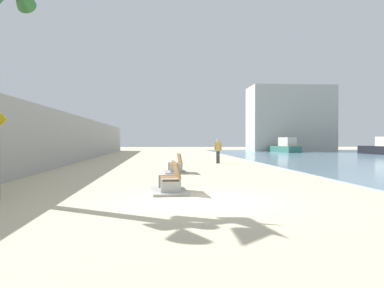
{
  "coord_description": "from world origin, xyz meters",
  "views": [
    {
      "loc": [
        -1.16,
        -10.74,
        1.67
      ],
      "look_at": [
        0.73,
        12.0,
        1.42
      ],
      "focal_mm": 36.81,
      "sensor_mm": 36.0,
      "label": 1
    }
  ],
  "objects_px": {
    "boat_nearest": "(285,147)",
    "boat_outer": "(384,148)",
    "bench_near": "(170,185)",
    "person_walking": "(218,149)",
    "bench_far": "(176,168)"
  },
  "relations": [
    {
      "from": "boat_nearest",
      "to": "boat_outer",
      "type": "bearing_deg",
      "value": -47.34
    },
    {
      "from": "bench_near",
      "to": "boat_outer",
      "type": "height_order",
      "value": "boat_outer"
    },
    {
      "from": "boat_nearest",
      "to": "person_walking",
      "type": "bearing_deg",
      "value": -118.21
    },
    {
      "from": "bench_near",
      "to": "person_walking",
      "type": "relative_size",
      "value": 1.24
    },
    {
      "from": "bench_far",
      "to": "boat_outer",
      "type": "relative_size",
      "value": 0.3
    },
    {
      "from": "bench_far",
      "to": "boat_nearest",
      "type": "distance_m",
      "value": 34.26
    },
    {
      "from": "person_walking",
      "to": "boat_nearest",
      "type": "xyz_separation_m",
      "value": [
        12.32,
        22.96,
        -0.28
      ]
    },
    {
      "from": "bench_near",
      "to": "bench_far",
      "type": "relative_size",
      "value": 1.0
    },
    {
      "from": "boat_nearest",
      "to": "bench_far",
      "type": "bearing_deg",
      "value": -117.12
    },
    {
      "from": "bench_far",
      "to": "boat_nearest",
      "type": "xyz_separation_m",
      "value": [
        15.62,
        30.49,
        0.5
      ]
    },
    {
      "from": "boat_outer",
      "to": "boat_nearest",
      "type": "xyz_separation_m",
      "value": [
        -8.27,
        8.97,
        -0.02
      ]
    },
    {
      "from": "bench_near",
      "to": "person_walking",
      "type": "bearing_deg",
      "value": 75.78
    },
    {
      "from": "bench_far",
      "to": "boat_outer",
      "type": "height_order",
      "value": "boat_outer"
    },
    {
      "from": "person_walking",
      "to": "boat_nearest",
      "type": "relative_size",
      "value": 0.29
    },
    {
      "from": "bench_near",
      "to": "person_walking",
      "type": "xyz_separation_m",
      "value": [
        3.78,
        14.91,
        0.78
      ]
    }
  ]
}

